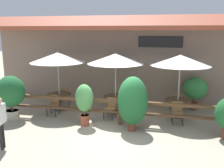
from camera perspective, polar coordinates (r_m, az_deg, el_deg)
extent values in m
plane|color=#9E937F|center=(8.72, 0.63, -11.60)|extent=(60.00, 60.00, 0.00)
cube|color=gray|center=(12.24, 4.68, 4.07)|extent=(14.00, 0.40, 3.60)
cube|color=brown|center=(11.58, 4.48, 13.92)|extent=(14.28, 1.48, 0.70)
cube|color=black|center=(11.80, 10.98, 9.45)|extent=(2.02, 0.04, 0.50)
cube|color=brown|center=(9.38, 1.96, -4.05)|extent=(10.40, 0.14, 0.11)
cube|color=brown|center=(9.51, 1.94, -6.48)|extent=(10.40, 0.10, 0.09)
cube|color=brown|center=(11.55, -24.03, -4.18)|extent=(0.14, 0.14, 0.95)
cube|color=brown|center=(9.51, 1.94, -6.48)|extent=(0.14, 0.14, 0.95)
cylinder|color=#B7B2A8|center=(11.35, -12.03, -0.36)|extent=(0.06, 0.06, 2.21)
cone|color=silver|center=(11.15, -12.31, 5.94)|extent=(2.38, 2.38, 0.42)
sphere|color=#B2ADA3|center=(11.13, -12.36, 7.02)|extent=(0.07, 0.07, 0.07)
cylinder|color=#4C3826|center=(11.44, -11.94, -2.31)|extent=(1.05, 1.05, 0.05)
cylinder|color=#333333|center=(11.54, -11.86, -4.07)|extent=(0.07, 0.07, 0.68)
cylinder|color=#333333|center=(11.63, -11.79, -5.61)|extent=(0.58, 0.58, 0.03)
cube|color=olive|center=(10.79, -13.39, -4.90)|extent=(0.42, 0.42, 0.05)
cube|color=olive|center=(10.90, -13.03, -3.49)|extent=(0.40, 0.04, 0.40)
cylinder|color=#2D2D2D|center=(10.78, -14.68, -6.21)|extent=(0.04, 0.04, 0.38)
cylinder|color=#2D2D2D|center=(10.62, -12.83, -6.39)|extent=(0.04, 0.04, 0.38)
cylinder|color=#2D2D2D|center=(11.10, -13.82, -5.62)|extent=(0.04, 0.04, 0.38)
cylinder|color=#2D2D2D|center=(10.94, -12.01, -5.78)|extent=(0.04, 0.04, 0.38)
cube|color=olive|center=(12.26, -10.55, -2.73)|extent=(0.51, 0.51, 0.05)
cube|color=olive|center=(12.02, -10.74, -1.92)|extent=(0.40, 0.13, 0.40)
cylinder|color=#2D2D2D|center=(12.46, -9.51, -3.47)|extent=(0.04, 0.04, 0.38)
cylinder|color=#2D2D2D|center=(12.52, -11.23, -3.46)|extent=(0.04, 0.04, 0.38)
cylinder|color=#2D2D2D|center=(12.10, -9.76, -3.95)|extent=(0.04, 0.04, 0.38)
cylinder|color=#2D2D2D|center=(12.17, -11.54, -3.94)|extent=(0.04, 0.04, 0.38)
cylinder|color=#B7B2A8|center=(10.69, 0.82, -0.86)|extent=(0.06, 0.06, 2.21)
cone|color=silver|center=(10.48, 0.84, 5.84)|extent=(2.38, 2.38, 0.42)
sphere|color=#B2ADA3|center=(10.46, 0.84, 6.99)|extent=(0.07, 0.07, 0.07)
cylinder|color=#4C3826|center=(10.79, 0.81, -2.92)|extent=(1.05, 1.05, 0.05)
cylinder|color=#333333|center=(10.89, 0.80, -4.78)|extent=(0.07, 0.07, 0.68)
cylinder|color=#333333|center=(10.99, 0.80, -6.40)|extent=(0.58, 0.58, 0.03)
cube|color=olive|center=(10.12, -0.47, -5.70)|extent=(0.51, 0.51, 0.05)
cube|color=olive|center=(10.22, 0.00, -4.21)|extent=(0.40, 0.13, 0.40)
cylinder|color=#2D2D2D|center=(10.11, -1.92, -7.02)|extent=(0.04, 0.04, 0.38)
cylinder|color=#2D2D2D|center=(9.95, 0.04, -7.33)|extent=(0.04, 0.04, 0.38)
cylinder|color=#2D2D2D|center=(10.43, -0.94, -6.40)|extent=(0.04, 0.04, 0.38)
cylinder|color=#2D2D2D|center=(10.28, 0.96, -6.70)|extent=(0.04, 0.04, 0.38)
cube|color=olive|center=(11.63, 1.92, -3.34)|extent=(0.50, 0.50, 0.05)
cube|color=olive|center=(11.38, 1.97, -2.50)|extent=(0.40, 0.13, 0.40)
cylinder|color=#2D2D2D|center=(11.88, 2.78, -4.10)|extent=(0.04, 0.04, 0.38)
cylinder|color=#2D2D2D|center=(11.86, 0.95, -4.11)|extent=(0.04, 0.04, 0.38)
cylinder|color=#2D2D2D|center=(11.51, 2.90, -4.62)|extent=(0.04, 0.04, 0.38)
cylinder|color=#2D2D2D|center=(11.50, 1.00, -4.64)|extent=(0.04, 0.04, 0.38)
cylinder|color=#B7B2A8|center=(10.51, 14.97, -1.50)|extent=(0.06, 0.06, 2.21)
cone|color=silver|center=(10.30, 15.36, 5.29)|extent=(2.38, 2.38, 0.42)
sphere|color=#B2ADA3|center=(10.28, 15.42, 6.47)|extent=(0.07, 0.07, 0.07)
cylinder|color=#4C3826|center=(10.61, 14.86, -3.59)|extent=(1.05, 1.05, 0.05)
cylinder|color=#333333|center=(10.72, 14.75, -5.47)|extent=(0.07, 0.07, 0.68)
cylinder|color=#333333|center=(10.82, 14.66, -7.12)|extent=(0.58, 0.58, 0.03)
cube|color=olive|center=(9.88, 14.75, -6.57)|extent=(0.45, 0.45, 0.05)
cube|color=olive|center=(9.99, 14.70, -5.00)|extent=(0.40, 0.06, 0.40)
cylinder|color=#2D2D2D|center=(9.75, 13.68, -8.11)|extent=(0.04, 0.04, 0.38)
cylinder|color=#2D2D2D|center=(9.80, 15.91, -8.14)|extent=(0.04, 0.04, 0.38)
cylinder|color=#2D2D2D|center=(10.11, 13.49, -7.37)|extent=(0.04, 0.04, 0.38)
cylinder|color=#2D2D2D|center=(10.15, 15.64, -7.40)|extent=(0.04, 0.04, 0.38)
cube|color=olive|center=(11.51, 14.41, -3.88)|extent=(0.50, 0.50, 0.05)
cube|color=olive|center=(11.28, 14.71, -3.05)|extent=(0.40, 0.12, 0.40)
cylinder|color=#2D2D2D|center=(11.80, 15.02, -4.62)|extent=(0.04, 0.04, 0.38)
cylinder|color=#2D2D2D|center=(11.70, 13.22, -4.66)|extent=(0.04, 0.04, 0.38)
cylinder|color=#2D2D2D|center=(11.45, 15.52, -5.17)|extent=(0.04, 0.04, 0.38)
cylinder|color=#2D2D2D|center=(11.35, 13.66, -5.22)|extent=(0.04, 0.04, 0.38)
cylinder|color=#9E4C33|center=(9.54, -6.23, -8.22)|extent=(0.32, 0.32, 0.40)
cylinder|color=#9E4C33|center=(9.48, -6.26, -7.18)|extent=(0.35, 0.35, 0.04)
cylinder|color=brown|center=(9.42, -6.28, -6.17)|extent=(0.06, 0.06, 0.31)
ellipsoid|color=#4C934C|center=(9.28, -6.35, -3.21)|extent=(0.67, 0.60, 1.04)
cylinder|color=#B7AD99|center=(10.89, -21.75, -6.53)|extent=(0.51, 0.51, 0.37)
cylinder|color=#B7AD99|center=(10.84, -21.82, -5.70)|extent=(0.55, 0.55, 0.04)
cylinder|color=brown|center=(10.78, -21.90, -4.66)|extent=(0.09, 0.09, 0.37)
ellipsoid|color=#1E5B2D|center=(10.64, -22.16, -1.54)|extent=(1.15, 1.03, 1.24)
cylinder|color=brown|center=(9.06, 4.64, -9.48)|extent=(0.28, 0.28, 0.36)
cylinder|color=brown|center=(9.00, 4.66, -8.55)|extent=(0.30, 0.30, 0.04)
ellipsoid|color=#1E5B2D|center=(8.76, 4.75, -3.89)|extent=(1.06, 0.96, 1.74)
cylinder|color=brown|center=(11.91, 18.21, -4.74)|extent=(0.31, 0.31, 0.35)
cylinder|color=brown|center=(11.87, 18.26, -4.02)|extent=(0.33, 0.33, 0.04)
cylinder|color=brown|center=(11.83, 18.31, -3.23)|extent=(0.05, 0.05, 0.30)
ellipsoid|color=#338442|center=(11.71, 18.47, -0.93)|extent=(1.05, 0.95, 1.00)
cylinder|color=black|center=(8.30, -24.11, -10.97)|extent=(0.09, 0.09, 0.81)
cylinder|color=black|center=(8.43, -23.65, -10.56)|extent=(0.09, 0.09, 0.81)
cube|color=silver|center=(8.13, -24.30, -6.27)|extent=(0.28, 0.47, 0.57)
cylinder|color=silver|center=(8.34, -23.58, -5.75)|extent=(0.07, 0.07, 0.54)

